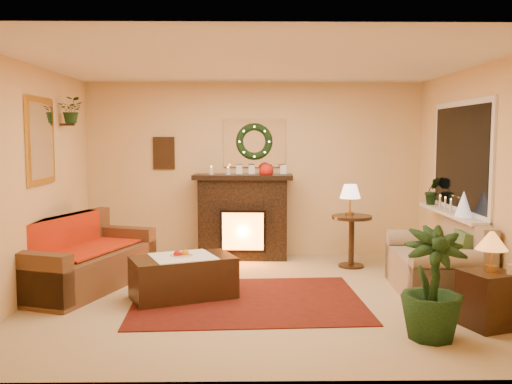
{
  "coord_description": "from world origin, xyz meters",
  "views": [
    {
      "loc": [
        -0.09,
        -6.3,
        1.81
      ],
      "look_at": [
        0.0,
        0.35,
        1.15
      ],
      "focal_mm": 40.0,
      "sensor_mm": 36.0,
      "label": 1
    }
  ],
  "objects_px": {
    "coffee_table": "(183,280)",
    "end_table_square": "(488,299)",
    "side_table_round": "(351,244)",
    "fireplace": "(243,222)",
    "loveseat": "(436,257)",
    "sofa": "(84,252)"
  },
  "relations": [
    {
      "from": "coffee_table",
      "to": "end_table_square",
      "type": "bearing_deg",
      "value": -40.76
    },
    {
      "from": "loveseat",
      "to": "coffee_table",
      "type": "bearing_deg",
      "value": -173.89
    },
    {
      "from": "fireplace",
      "to": "end_table_square",
      "type": "height_order",
      "value": "fireplace"
    },
    {
      "from": "loveseat",
      "to": "fireplace",
      "type": "bearing_deg",
      "value": 142.51
    },
    {
      "from": "sofa",
      "to": "loveseat",
      "type": "relative_size",
      "value": 1.31
    },
    {
      "from": "fireplace",
      "to": "side_table_round",
      "type": "xyz_separation_m",
      "value": [
        1.5,
        -0.56,
        -0.23
      ]
    },
    {
      "from": "end_table_square",
      "to": "sofa",
      "type": "bearing_deg",
      "value": 160.93
    },
    {
      "from": "loveseat",
      "to": "coffee_table",
      "type": "xyz_separation_m",
      "value": [
        -2.88,
        -0.16,
        -0.21
      ]
    },
    {
      "from": "loveseat",
      "to": "side_table_round",
      "type": "height_order",
      "value": "loveseat"
    },
    {
      "from": "fireplace",
      "to": "coffee_table",
      "type": "bearing_deg",
      "value": -104.97
    },
    {
      "from": "fireplace",
      "to": "loveseat",
      "type": "distance_m",
      "value": 2.93
    },
    {
      "from": "side_table_round",
      "to": "coffee_table",
      "type": "distance_m",
      "value": 2.62
    },
    {
      "from": "fireplace",
      "to": "loveseat",
      "type": "height_order",
      "value": "fireplace"
    },
    {
      "from": "side_table_round",
      "to": "end_table_square",
      "type": "bearing_deg",
      "value": -71.25
    },
    {
      "from": "fireplace",
      "to": "end_table_square",
      "type": "xyz_separation_m",
      "value": [
        2.35,
        -3.06,
        -0.28
      ]
    },
    {
      "from": "sofa",
      "to": "loveseat",
      "type": "height_order",
      "value": "loveseat"
    },
    {
      "from": "sofa",
      "to": "side_table_round",
      "type": "bearing_deg",
      "value": 36.3
    },
    {
      "from": "fireplace",
      "to": "side_table_round",
      "type": "height_order",
      "value": "fireplace"
    },
    {
      "from": "loveseat",
      "to": "side_table_round",
      "type": "xyz_separation_m",
      "value": [
        -0.73,
        1.33,
        -0.09
      ]
    },
    {
      "from": "fireplace",
      "to": "loveseat",
      "type": "relative_size",
      "value": 0.86
    },
    {
      "from": "sofa",
      "to": "coffee_table",
      "type": "relative_size",
      "value": 1.75
    },
    {
      "from": "loveseat",
      "to": "end_table_square",
      "type": "xyz_separation_m",
      "value": [
        0.12,
        -1.17,
        -0.15
      ]
    }
  ]
}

